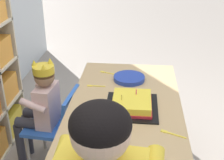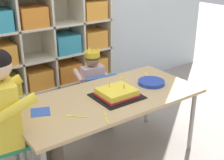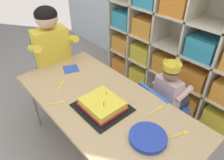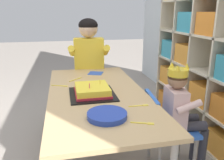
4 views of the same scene
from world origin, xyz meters
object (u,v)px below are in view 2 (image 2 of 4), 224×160
Objects in this scene: adult_helper_seated at (13,109)px; fork_scattered_mid_table at (123,78)px; classroom_chair_blue at (96,96)px; birthday_cake_on_tray at (117,93)px; paper_plate_stack at (151,82)px; fork_by_napkin at (75,116)px; child_with_crown at (91,78)px; activity_table at (108,101)px; fork_near_child_seat at (106,117)px; fork_at_table_front_edge at (147,75)px.

adult_helper_seated reaches higher than fork_scattered_mid_table.
birthday_cake_on_tray is (-0.13, -0.51, 0.26)m from classroom_chair_blue.
classroom_chair_blue is at bearing 75.31° from birthday_cake_on_tray.
paper_plate_stack is at bearing 4.72° from birthday_cake_on_tray.
adult_helper_seated is at bearing -78.06° from fork_scattered_mid_table.
birthday_cake_on_tray is at bearing 57.90° from fork_by_napkin.
paper_plate_stack is at bearing 118.07° from child_with_crown.
adult_helper_seated is at bearing -157.97° from fork_by_napkin.
classroom_chair_blue is at bearing -58.75° from adult_helper_seated.
child_with_crown is at bearing 97.67° from fork_by_napkin.
fork_near_child_seat is at bearing -127.52° from activity_table.
birthday_cake_on_tray reaches higher than fork_at_table_front_edge.
fork_at_table_front_edge is 0.23m from fork_scattered_mid_table.
fork_by_napkin is at bearing -105.55° from fork_near_child_seat.
adult_helper_seated reaches higher than fork_at_table_front_edge.
birthday_cake_on_tray is at bearing 81.13° from classroom_chair_blue.
fork_scattered_mid_table is (0.67, 0.35, 0.00)m from fork_by_napkin.
paper_plate_stack reaches higher than fork_at_table_front_edge.
adult_helper_seated is 1.15m from paper_plate_stack.
activity_table is at bearing 65.52° from fork_by_napkin.
child_with_crown is 0.64m from birthday_cake_on_tray.
paper_plate_stack reaches higher than activity_table.
child_with_crown is at bearing -89.44° from classroom_chair_blue.
activity_table is at bearing -51.84° from fork_at_table_front_edge.
child_with_crown reaches higher than birthday_cake_on_tray.
fork_scattered_mid_table is at bearing 114.71° from child_with_crown.
fork_scattered_mid_table is (1.03, 0.19, -0.09)m from adult_helper_seated.
adult_helper_seated is 1.27m from fork_at_table_front_edge.
fork_at_table_front_edge is 1.06× the size of fork_by_napkin.
adult_helper_seated is 0.60m from fork_near_child_seat.
fork_scattered_mid_table is (0.12, -0.35, 0.08)m from child_with_crown.
birthday_cake_on_tray reaches higher than activity_table.
paper_plate_stack is at bearing -86.74° from adult_helper_seated.
paper_plate_stack reaches higher than fork_near_child_seat.
fork_at_table_front_edge and fork_near_child_seat have the same top height.
classroom_chair_blue is at bearing 90.56° from child_with_crown.
fork_near_child_seat is (-0.20, -0.26, 0.04)m from activity_table.
adult_helper_seated is 8.51× the size of fork_scattered_mid_table.
fork_at_table_front_edge reaches higher than activity_table.
adult_helper_seated is (-0.91, -0.54, 0.18)m from child_with_crown.
fork_near_child_seat and fork_scattered_mid_table have the same top height.
adult_helper_seated is at bearing 178.02° from paper_plate_stack.
child_with_crown is at bearing 112.25° from paper_plate_stack.
fork_scattered_mid_table is (0.13, -0.25, 0.23)m from classroom_chair_blue.
adult_helper_seated is at bearing 177.58° from activity_table.
fork_at_table_front_edge is 0.91× the size of fork_near_child_seat.
paper_plate_stack is at bearing 54.43° from fork_by_napkin.
fork_at_table_front_edge is 0.85m from fork_near_child_seat.
classroom_chair_blue is (0.18, 0.47, -0.19)m from activity_table.
activity_table is at bearing 166.53° from fork_near_child_seat.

